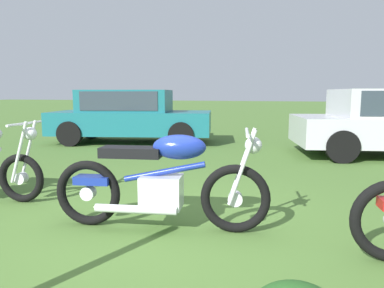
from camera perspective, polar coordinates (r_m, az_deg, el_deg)
The scene contains 3 objects.
ground_plane at distance 3.72m, azimuth -5.64°, elevation -13.18°, with size 120.00×120.00×0.00m, color #476B2D.
motorcycle_blue at distance 3.57m, azimuth -4.80°, elevation -5.92°, with size 2.14×0.77×1.02m.
car_teal at distance 9.98m, azimuth -9.84°, elevation 4.78°, with size 4.54×2.66×1.43m.
Camera 1 is at (1.39, -3.18, 1.34)m, focal length 33.74 mm.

